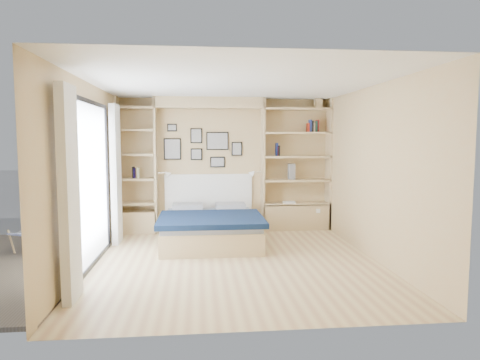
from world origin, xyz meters
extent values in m
plane|color=#D8C087|center=(0.00, 0.00, 0.00)|extent=(4.50, 4.50, 0.00)
plane|color=tan|center=(0.00, 2.25, 1.25)|extent=(4.00, 0.00, 4.00)
plane|color=tan|center=(0.00, -2.25, 1.25)|extent=(4.00, 0.00, 4.00)
plane|color=tan|center=(-2.00, 0.00, 1.25)|extent=(0.00, 4.50, 4.50)
plane|color=tan|center=(2.00, 0.00, 1.25)|extent=(0.00, 4.50, 4.50)
plane|color=white|center=(0.00, 0.00, 2.50)|extent=(4.50, 4.50, 0.00)
cube|color=#DABA87|center=(-1.30, 2.08, 1.25)|extent=(0.04, 0.35, 2.50)
cube|color=#DABA87|center=(0.70, 2.08, 1.25)|extent=(0.04, 0.35, 2.50)
cube|color=#DABA87|center=(-0.30, 2.08, 2.40)|extent=(2.00, 0.35, 0.20)
cube|color=#DABA87|center=(1.98, 2.08, 1.25)|extent=(0.04, 0.35, 2.50)
cube|color=#DABA87|center=(-1.98, 2.08, 1.25)|extent=(0.04, 0.35, 2.50)
cube|color=#DABA87|center=(1.35, 2.08, 0.25)|extent=(1.30, 0.35, 0.50)
cube|color=#DABA87|center=(-1.65, 2.08, 0.20)|extent=(0.70, 0.35, 0.40)
cube|color=black|center=(-1.97, 0.00, 2.23)|extent=(0.04, 2.08, 0.06)
cube|color=black|center=(-1.97, 0.00, 0.03)|extent=(0.04, 2.08, 0.06)
cube|color=black|center=(-1.97, -1.02, 1.10)|extent=(0.04, 0.06, 2.20)
cube|color=black|center=(-1.97, 1.02, 1.10)|extent=(0.04, 0.06, 2.20)
cube|color=silver|center=(-1.98, 0.00, 1.12)|extent=(0.01, 2.00, 2.20)
cube|color=white|center=(-1.88, -1.30, 1.15)|extent=(0.10, 0.45, 2.30)
cube|color=white|center=(-1.88, 1.30, 1.15)|extent=(0.10, 0.45, 2.30)
cube|color=#DABA87|center=(1.35, 2.08, 0.50)|extent=(1.30, 0.35, 0.04)
cube|color=#DABA87|center=(1.35, 2.08, 0.95)|extent=(1.30, 0.35, 0.04)
cube|color=#DABA87|center=(1.35, 2.08, 1.40)|extent=(1.30, 0.35, 0.04)
cube|color=#DABA87|center=(1.35, 2.08, 1.85)|extent=(1.30, 0.35, 0.04)
cube|color=#DABA87|center=(1.35, 2.08, 2.30)|extent=(1.30, 0.35, 0.04)
cube|color=#DABA87|center=(-1.65, 2.08, 0.55)|extent=(0.70, 0.35, 0.04)
cube|color=#DABA87|center=(-1.65, 2.08, 1.00)|extent=(0.70, 0.35, 0.04)
cube|color=#DABA87|center=(-1.65, 2.08, 1.45)|extent=(0.70, 0.35, 0.04)
cube|color=#DABA87|center=(-1.65, 2.08, 1.90)|extent=(0.70, 0.35, 0.04)
cube|color=#DABA87|center=(-1.65, 2.08, 2.30)|extent=(0.70, 0.35, 0.04)
cube|color=#DABA87|center=(-0.33, 1.15, 0.17)|extent=(1.56, 1.95, 0.34)
cube|color=#999DA7|center=(-0.33, 1.15, 0.39)|extent=(1.52, 1.91, 0.10)
cube|color=#0E1D3C|center=(-0.33, 0.82, 0.46)|extent=(1.66, 1.37, 0.08)
cube|color=#999DA7|center=(-0.72, 1.83, 0.50)|extent=(0.54, 0.39, 0.12)
cube|color=#999DA7|center=(0.06, 1.83, 0.50)|extent=(0.54, 0.39, 0.12)
cube|color=white|center=(-0.33, 2.22, 0.72)|extent=(1.66, 0.04, 0.70)
cube|color=black|center=(-1.00, 2.23, 1.55)|extent=(0.32, 0.02, 0.40)
cube|color=gray|center=(-1.00, 2.21, 1.55)|extent=(0.28, 0.01, 0.36)
cube|color=black|center=(-0.55, 2.23, 1.80)|extent=(0.22, 0.02, 0.28)
cube|color=gray|center=(-0.55, 2.21, 1.80)|extent=(0.18, 0.01, 0.24)
cube|color=black|center=(-0.55, 2.23, 1.45)|extent=(0.22, 0.02, 0.22)
cube|color=gray|center=(-0.55, 2.21, 1.45)|extent=(0.18, 0.01, 0.18)
cube|color=black|center=(-0.15, 2.23, 1.70)|extent=(0.42, 0.02, 0.34)
cube|color=gray|center=(-0.15, 2.21, 1.70)|extent=(0.38, 0.01, 0.30)
cube|color=black|center=(-0.15, 2.23, 1.30)|extent=(0.28, 0.02, 0.20)
cube|color=gray|center=(-0.15, 2.21, 1.30)|extent=(0.24, 0.01, 0.16)
cube|color=black|center=(0.22, 2.23, 1.55)|extent=(0.20, 0.02, 0.26)
cube|color=gray|center=(0.22, 2.21, 1.55)|extent=(0.16, 0.01, 0.22)
cube|color=black|center=(-1.00, 2.23, 1.95)|extent=(0.18, 0.02, 0.14)
cube|color=gray|center=(-1.00, 2.21, 1.95)|extent=(0.14, 0.01, 0.10)
cylinder|color=silver|center=(-1.16, 2.00, 1.12)|extent=(0.20, 0.02, 0.02)
cone|color=white|center=(-1.06, 2.00, 1.10)|extent=(0.13, 0.12, 0.15)
cylinder|color=silver|center=(0.56, 2.00, 1.12)|extent=(0.20, 0.02, 0.02)
cone|color=white|center=(0.46, 2.00, 1.10)|extent=(0.13, 0.12, 0.15)
cube|color=#A51E1E|center=(0.97, 2.07, 1.51)|extent=(0.02, 0.15, 0.18)
cube|color=navy|center=(0.96, 2.07, 1.54)|extent=(0.03, 0.15, 0.24)
cube|color=black|center=(1.00, 2.07, 1.52)|extent=(0.03, 0.15, 0.19)
cube|color=maroon|center=(1.56, 2.07, 1.95)|extent=(0.02, 0.15, 0.17)
cube|color=navy|center=(1.60, 2.07, 1.99)|extent=(0.03, 0.15, 0.23)
cube|color=black|center=(1.64, 2.07, 1.98)|extent=(0.03, 0.15, 0.21)
cube|color=#BFB28C|center=(1.66, 2.07, 1.95)|extent=(0.04, 0.15, 0.16)
cube|color=#2C5B4D|center=(1.73, 2.07, 1.97)|extent=(0.03, 0.15, 0.21)
cube|color=#A51E1E|center=(1.74, 2.07, 1.98)|extent=(0.03, 0.15, 0.23)
cube|color=navy|center=(-1.69, 2.07, 1.11)|extent=(0.02, 0.15, 0.18)
cube|color=black|center=(-1.71, 2.07, 1.12)|extent=(0.03, 0.15, 0.21)
cube|color=#C1C493|center=(-1.62, 2.07, 1.12)|extent=(0.03, 0.15, 0.19)
cube|color=#DABA87|center=(1.76, 2.07, 2.40)|extent=(0.13, 0.13, 0.15)
cone|color=#DABA87|center=(1.76, 2.07, 2.51)|extent=(0.20, 0.20, 0.08)
cube|color=slate|center=(1.26, 2.07, 1.12)|extent=(0.12, 0.12, 0.30)
cube|color=white|center=(1.20, 2.02, 0.54)|extent=(0.22, 0.16, 0.03)
cylinder|color=tan|center=(-3.29, 0.61, 0.20)|extent=(0.08, 0.14, 0.40)
cylinder|color=tan|center=(-2.88, 0.43, 0.20)|extent=(0.08, 0.14, 0.40)
cylinder|color=tan|center=(-3.07, 1.12, 0.31)|extent=(0.16, 0.31, 0.66)
cylinder|color=tan|center=(-2.65, 0.94, 0.31)|extent=(0.16, 0.31, 0.66)
cube|color=#4355C2|center=(-3.01, 0.71, 0.29)|extent=(0.65, 0.69, 0.15)
cube|color=#4355C2|center=(-2.85, 1.06, 0.51)|extent=(0.51, 0.39, 0.54)
camera|label=1|loc=(-0.52, -5.93, 1.72)|focal=32.00mm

